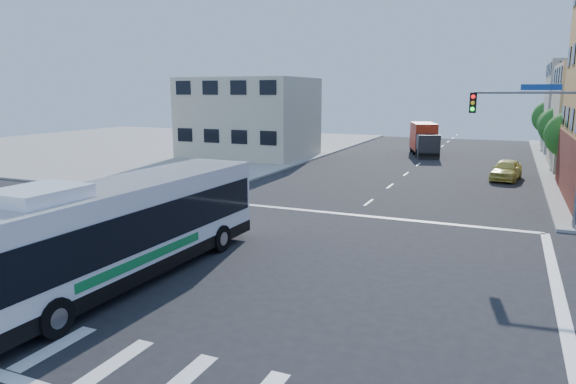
% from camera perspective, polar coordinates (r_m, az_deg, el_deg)
% --- Properties ---
extents(ground, '(120.00, 120.00, 0.00)m').
position_cam_1_polar(ground, '(19.78, -0.69, -8.53)').
color(ground, black).
rests_on(ground, ground).
extents(sidewalk_nw, '(50.00, 50.00, 0.15)m').
position_cam_1_polar(sidewalk_nw, '(67.55, -15.92, 5.09)').
color(sidewalk_nw, '#98968D').
rests_on(sidewalk_nw, ground).
extents(building_west, '(12.06, 10.06, 8.00)m').
position_cam_1_polar(building_west, '(53.12, -4.31, 8.22)').
color(building_west, beige).
rests_on(building_west, ground).
extents(signal_mast_ne, '(7.91, 1.13, 8.07)m').
position_cam_1_polar(signal_mast_ne, '(27.71, 26.57, 6.49)').
color(signal_mast_ne, slate).
rests_on(signal_mast_ne, ground).
extents(street_tree_a, '(3.60, 3.60, 5.53)m').
position_cam_1_polar(street_tree_a, '(45.24, 28.94, 5.85)').
color(street_tree_a, '#342313').
rests_on(street_tree_a, ground).
extents(street_tree_b, '(3.80, 3.80, 5.79)m').
position_cam_1_polar(street_tree_b, '(53.18, 28.19, 6.68)').
color(street_tree_b, '#342313').
rests_on(street_tree_b, ground).
extents(street_tree_c, '(3.40, 3.40, 5.29)m').
position_cam_1_polar(street_tree_c, '(61.16, 27.60, 6.87)').
color(street_tree_c, '#342313').
rests_on(street_tree_c, ground).
extents(street_tree_d, '(4.00, 4.00, 6.03)m').
position_cam_1_polar(street_tree_d, '(69.12, 27.19, 7.60)').
color(street_tree_d, '#342313').
rests_on(street_tree_d, ground).
extents(transit_bus, '(3.19, 13.34, 3.93)m').
position_cam_1_polar(transit_bus, '(19.02, -17.87, -3.83)').
color(transit_bus, black).
rests_on(transit_bus, ground).
extents(box_truck, '(4.18, 7.75, 3.35)m').
position_cam_1_polar(box_truck, '(56.29, 14.91, 5.61)').
color(box_truck, '#242529').
rests_on(box_truck, ground).
extents(parked_car, '(2.54, 4.86, 1.58)m').
position_cam_1_polar(parked_car, '(42.54, 23.09, 2.29)').
color(parked_car, '#E0D65E').
rests_on(parked_car, ground).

